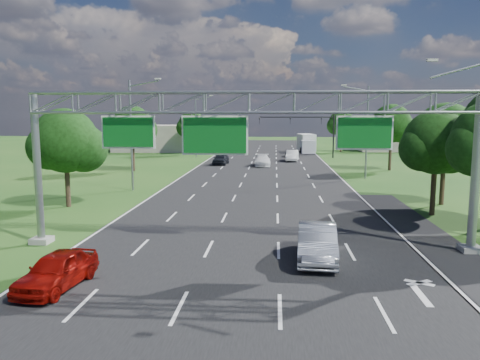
# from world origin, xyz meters

# --- Properties ---
(ground) EXTENTS (220.00, 220.00, 0.00)m
(ground) POSITION_xyz_m (0.00, 30.00, 0.00)
(ground) COLOR #174414
(ground) RESTS_ON ground
(road) EXTENTS (18.00, 180.00, 0.02)m
(road) POSITION_xyz_m (0.00, 30.00, 0.00)
(road) COLOR black
(road) RESTS_ON ground
(road_flare) EXTENTS (3.00, 30.00, 0.02)m
(road_flare) POSITION_xyz_m (10.20, 14.00, 0.00)
(road_flare) COLOR black
(road_flare) RESTS_ON ground
(sign_gantry) EXTENTS (23.50, 1.00, 9.56)m
(sign_gantry) POSITION_xyz_m (0.33, 12.00, 6.89)
(sign_gantry) COLOR gray
(sign_gantry) RESTS_ON ground
(traffic_signal) EXTENTS (12.21, 0.24, 7.00)m
(traffic_signal) POSITION_xyz_m (7.48, 65.00, 5.17)
(traffic_signal) COLOR black
(traffic_signal) RESTS_ON ground
(streetlight_l_near) EXTENTS (2.97, 0.22, 10.16)m
(streetlight_l_near) POSITION_xyz_m (-11.30, 30.00, 5.58)
(streetlight_l_near) COLOR gray
(streetlight_l_near) RESTS_ON ground
(streetlight_l_far) EXTENTS (2.97, 0.22, 10.16)m
(streetlight_l_far) POSITION_xyz_m (-11.30, 65.00, 5.58)
(streetlight_l_far) COLOR gray
(streetlight_l_far) RESTS_ON ground
(streetlight_r_mid) EXTENTS (2.97, 0.22, 10.16)m
(streetlight_r_mid) POSITION_xyz_m (11.30, 40.00, 5.58)
(streetlight_r_mid) COLOR gray
(streetlight_r_mid) RESTS_ON ground
(tree_verge_la) EXTENTS (5.76, 4.80, 7.40)m
(tree_verge_la) POSITION_xyz_m (-13.92, 22.04, 4.76)
(tree_verge_la) COLOR #2D2116
(tree_verge_la) RESTS_ON ground
(tree_verge_lb) EXTENTS (5.76, 4.80, 8.06)m
(tree_verge_lb) POSITION_xyz_m (-15.92, 45.04, 5.41)
(tree_verge_lb) COLOR #2D2116
(tree_verge_lb) RESTS_ON ground
(tree_verge_lc) EXTENTS (5.76, 4.80, 7.62)m
(tree_verge_lc) POSITION_xyz_m (-12.92, 70.04, 4.98)
(tree_verge_lc) COLOR #2D2116
(tree_verge_lc) RESTS_ON ground
(tree_verge_rd) EXTENTS (5.76, 4.80, 8.28)m
(tree_verge_rd) POSITION_xyz_m (16.08, 48.04, 5.63)
(tree_verge_rd) COLOR #2D2116
(tree_verge_rd) RESTS_ON ground
(tree_verge_re) EXTENTS (5.76, 4.80, 7.84)m
(tree_verge_re) POSITION_xyz_m (14.08, 78.04, 5.20)
(tree_verge_re) COLOR #2D2116
(tree_verge_re) RESTS_ON ground
(building_left) EXTENTS (14.00, 10.00, 5.00)m
(building_left) POSITION_xyz_m (-22.00, 78.00, 2.50)
(building_left) COLOR gray
(building_left) RESTS_ON ground
(building_right) EXTENTS (12.00, 9.00, 4.00)m
(building_right) POSITION_xyz_m (24.00, 82.00, 2.00)
(building_right) COLOR gray
(building_right) RESTS_ON ground
(red_coupe) EXTENTS (2.25, 4.48, 1.46)m
(red_coupe) POSITION_xyz_m (-7.07, 5.61, 0.73)
(red_coupe) COLOR #940C06
(red_coupe) RESTS_ON ground
(silver_sedan) EXTENTS (2.13, 5.23, 1.69)m
(silver_sedan) POSITION_xyz_m (3.62, 10.11, 0.84)
(silver_sedan) COLOR #9CA0A7
(silver_sedan) RESTS_ON ground
(car_queue_a) EXTENTS (2.29, 5.28, 1.51)m
(car_queue_a) POSITION_xyz_m (-0.13, 51.98, 0.76)
(car_queue_a) COLOR white
(car_queue_a) RESTS_ON ground
(car_queue_b) EXTENTS (2.35, 4.32, 1.15)m
(car_queue_b) POSITION_xyz_m (4.36, 66.89, 0.57)
(car_queue_b) COLOR black
(car_queue_b) RESTS_ON ground
(car_queue_c) EXTENTS (2.14, 4.75, 1.58)m
(car_queue_c) POSITION_xyz_m (-6.03, 53.52, 0.79)
(car_queue_c) COLOR black
(car_queue_c) RESTS_ON ground
(car_queue_d) EXTENTS (2.15, 5.09, 1.63)m
(car_queue_d) POSITION_xyz_m (4.19, 59.34, 0.82)
(car_queue_d) COLOR white
(car_queue_d) RESTS_ON ground
(box_truck) EXTENTS (3.38, 9.12, 3.35)m
(box_truck) POSITION_xyz_m (7.53, 77.65, 1.61)
(box_truck) COLOR white
(box_truck) RESTS_ON ground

